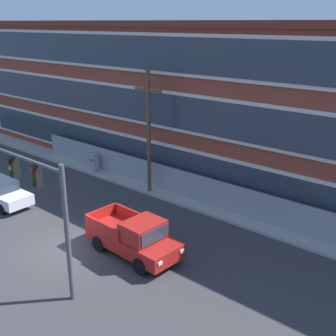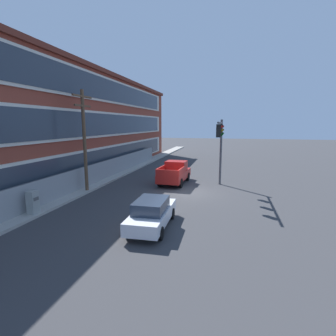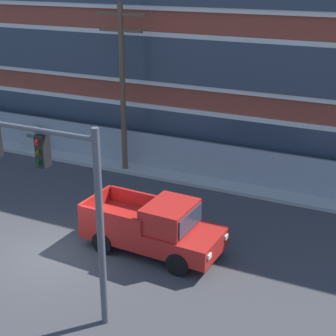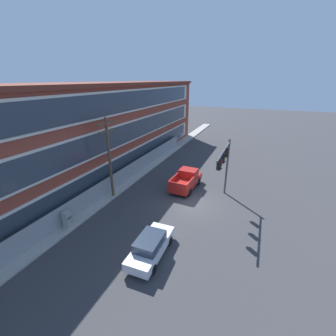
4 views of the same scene
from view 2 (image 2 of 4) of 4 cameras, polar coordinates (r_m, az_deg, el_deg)
name	(u,v)px [view 2 (image 2 of 4)]	position (r m, az deg, el deg)	size (l,w,h in m)	color
ground_plane	(188,193)	(20.97, 4.41, -5.35)	(160.00, 160.00, 0.00)	#38383A
sidewalk_building_side	(92,186)	(23.77, -16.21, -3.73)	(80.00, 1.77, 0.16)	#9E9B93
brick_mill_building	(40,124)	(26.29, -26.12, 8.60)	(53.17, 8.90, 10.75)	brown
chain_link_fence	(103,171)	(25.72, -14.01, -0.62)	(31.77, 0.06, 1.89)	gray
traffic_signal_mast	(220,138)	(21.61, 11.31, 6.36)	(6.12, 0.43, 5.77)	#4C4C51
pickup_truck_red	(175,173)	(24.05, 1.47, -1.10)	(5.07, 2.30, 1.97)	#AD1E19
sedan_white	(152,213)	(13.90, -3.54, -9.75)	(4.55, 1.88, 1.56)	silver
utility_pole_near_corner	(84,136)	(21.45, -17.76, 6.58)	(2.55, 0.26, 7.96)	brown
electrical_cabinet	(33,203)	(17.51, -27.33, -6.88)	(0.58, 0.50, 1.51)	#939993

